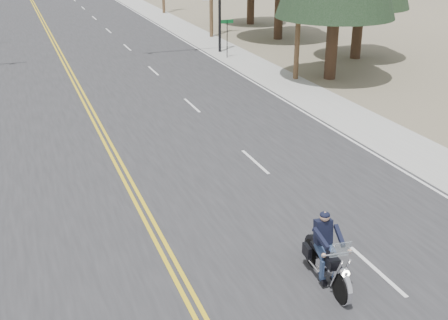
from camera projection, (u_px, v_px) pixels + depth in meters
road at (32, 0)px, 70.18m from camera, size 20.00×200.00×0.01m
street_sign at (227, 32)px, 38.53m from camera, size 0.90×0.06×2.62m
motorcyclist at (328, 251)px, 14.07m from camera, size 1.24×2.48×1.87m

